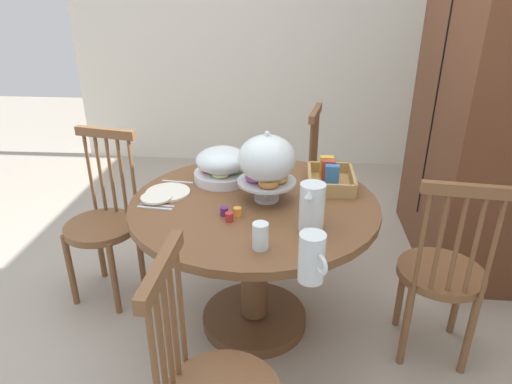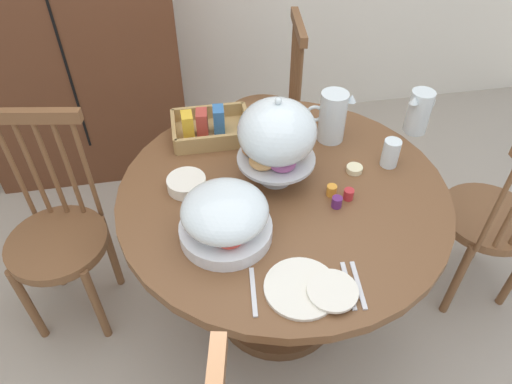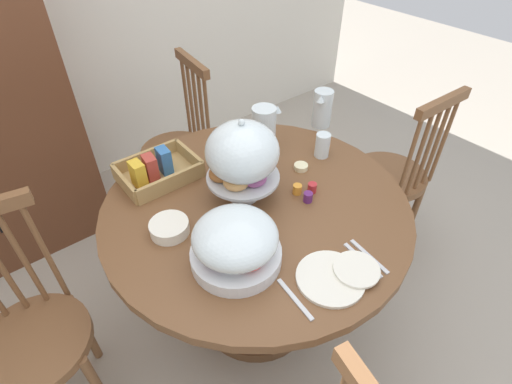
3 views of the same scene
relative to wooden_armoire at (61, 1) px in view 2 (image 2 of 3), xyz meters
name	(u,v)px [view 2 (image 2 of 3)]	position (x,y,z in m)	size (l,w,h in m)	color
ground_plane	(267,344)	(0.77, -1.50, -0.98)	(10.00, 10.00, 0.00)	#A89E8E
wooden_armoire	(61,1)	(0.00, 0.00, 0.00)	(1.18, 0.60, 1.96)	brown
dining_table	(281,229)	(0.86, -1.31, -0.46)	(1.19, 1.19, 0.74)	brown
windsor_chair_near_window	(268,116)	(0.99, -0.42, -0.53)	(0.40, 0.40, 0.97)	brown
windsor_chair_by_cabinet	(59,238)	(-0.02, -1.13, -0.53)	(0.41, 0.41, 0.97)	brown
windsor_chair_far_side	(491,221)	(1.75, -1.36, -0.53)	(0.40, 0.40, 0.97)	brown
pastry_stand_with_dome	(277,135)	(0.84, -1.25, -0.05)	(0.28, 0.28, 0.34)	silver
fruit_platter_covered	(225,217)	(0.63, -1.50, -0.16)	(0.30, 0.30, 0.18)	silver
orange_juice_pitcher	(419,113)	(1.47, -1.06, -0.16)	(0.17, 0.10, 0.18)	silver
milk_pitcher	(332,119)	(1.11, -1.05, -0.15)	(0.19, 0.11, 0.21)	silver
cereal_basket	(209,128)	(0.63, -0.94, -0.21)	(0.32, 0.24, 0.12)	tan
china_plate_large	(301,288)	(0.81, -1.75, -0.24)	(0.22, 0.22, 0.01)	white
china_plate_small	(333,291)	(0.90, -1.78, -0.23)	(0.15, 0.15, 0.01)	white
cereal_bowl	(187,184)	(0.52, -1.25, -0.22)	(0.14, 0.14, 0.04)	white
drinking_glass	(391,153)	(1.28, -1.25, -0.19)	(0.06, 0.06, 0.11)	silver
butter_dish	(354,169)	(1.14, -1.27, -0.23)	(0.06, 0.06, 0.02)	beige
jam_jar_strawberry	(349,194)	(1.07, -1.40, -0.22)	(0.04, 0.04, 0.04)	#B7282D
jam_jar_apricot	(332,190)	(1.02, -1.37, -0.22)	(0.04, 0.04, 0.04)	orange
jam_jar_grape	(337,202)	(1.02, -1.43, -0.22)	(0.04, 0.04, 0.04)	#5B2366
table_knife	(348,285)	(0.95, -1.76, -0.24)	(0.17, 0.01, 0.01)	silver
dinner_fork	(358,285)	(0.98, -1.76, -0.24)	(0.17, 0.01, 0.01)	silver
soup_spoon	(253,291)	(0.67, -1.73, -0.24)	(0.17, 0.01, 0.01)	silver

